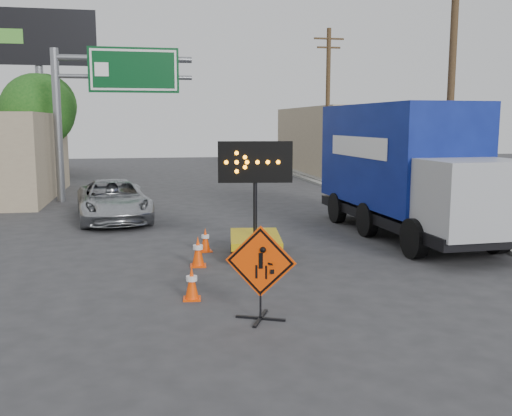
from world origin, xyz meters
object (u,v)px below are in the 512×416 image
object	(u,v)px
pickup_truck	(113,200)
arrow_board	(255,231)
construction_sign	(261,271)
box_truck	(405,176)

from	to	relation	value
pickup_truck	arrow_board	bearing A→B (deg)	-65.70
construction_sign	pickup_truck	distance (m)	11.92
box_truck	pickup_truck	bearing A→B (deg)	151.65
arrow_board	box_truck	world-z (taller)	box_truck
arrow_board	pickup_truck	size ratio (longest dim) A/B	0.58
construction_sign	arrow_board	bearing A→B (deg)	105.16
pickup_truck	box_truck	world-z (taller)	box_truck
arrow_board	box_truck	xyz separation A→B (m)	(5.24, 2.04, 1.20)
arrow_board	construction_sign	bearing A→B (deg)	-91.64
pickup_truck	box_truck	size ratio (longest dim) A/B	0.60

